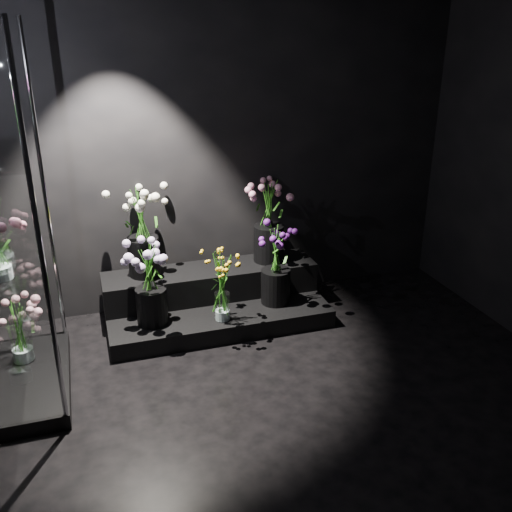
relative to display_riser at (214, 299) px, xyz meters
name	(u,v)px	position (x,y,z in m)	size (l,w,h in m)	color
floor	(311,439)	(0.18, -1.65, -0.16)	(4.00, 4.00, 0.00)	black
wall_back	(222,139)	(0.18, 0.35, 1.24)	(4.00, 4.00, 0.00)	black
display_riser	(214,299)	(0.00, 0.00, 0.00)	(1.76, 0.78, 0.39)	black
bouquet_orange_bells	(222,285)	(-0.01, -0.34, 0.28)	(0.28, 0.28, 0.57)	white
bouquet_lilac	(150,280)	(-0.54, -0.22, 0.34)	(0.45, 0.45, 0.63)	black
bouquet_purple	(276,263)	(0.47, -0.18, 0.34)	(0.32, 0.32, 0.65)	black
bouquet_cream_roses	(142,224)	(-0.53, 0.15, 0.66)	(0.48, 0.48, 0.73)	black
bouquet_pink_roses	(269,216)	(0.51, 0.13, 0.63)	(0.42, 0.42, 0.70)	black
bouquet_case_base_pink	(19,330)	(-1.46, -0.41, 0.18)	(0.43, 0.43, 0.44)	white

